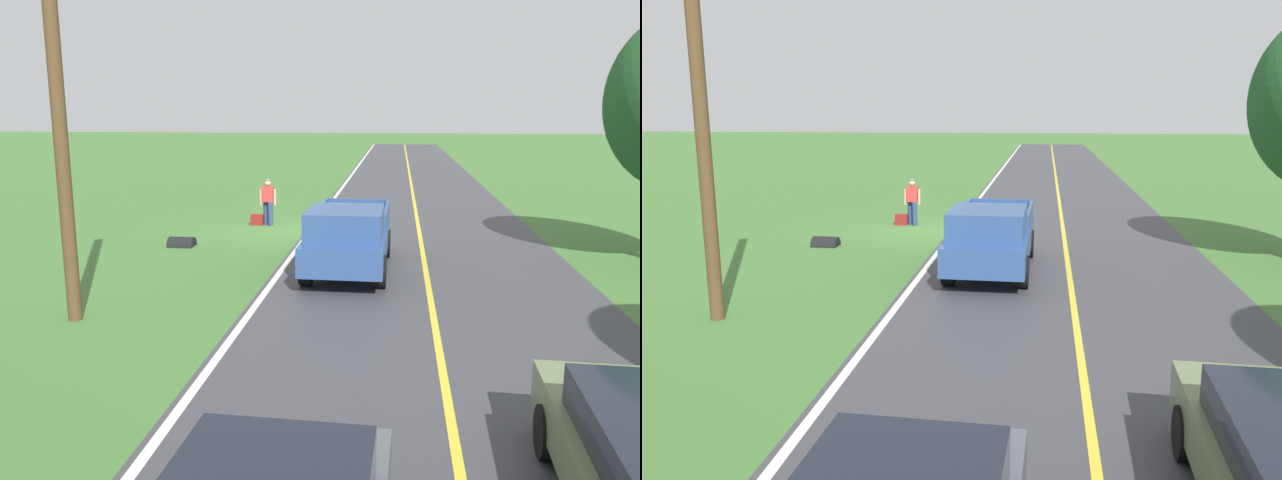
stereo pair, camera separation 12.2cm
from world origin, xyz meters
The scene contains 9 objects.
ground_plane centered at (0.00, 0.00, 0.00)m, with size 200.00×200.00×0.00m, color #427033.
road_surface centered at (-4.71, 0.00, 0.00)m, with size 8.04×120.00×0.00m, color #3D3D42.
lane_edge_line centered at (-0.87, 0.00, 0.01)m, with size 0.16×117.60×0.00m, color silver.
lane_centre_line centered at (-4.71, 0.00, 0.01)m, with size 0.14×117.60×0.00m, color gold.
hitchhiker_walking centered at (0.87, -1.03, 0.98)m, with size 0.62×0.51×1.75m.
suitcase_carried centered at (1.28, -0.94, 0.21)m, with size 0.20×0.46×0.41m, color maroon.
pickup_truck_passing centered at (-2.65, 5.59, 0.97)m, with size 2.16×5.43×1.82m.
utility_pole_roadside centered at (2.59, 10.17, 3.71)m, with size 0.28×0.28×7.42m, color brown.
drainage_culvert centered at (2.82, 3.03, 0.00)m, with size 0.60×0.60×0.80m, color black.
Camera 2 is at (-4.01, 21.73, 4.20)m, focal length 35.28 mm.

